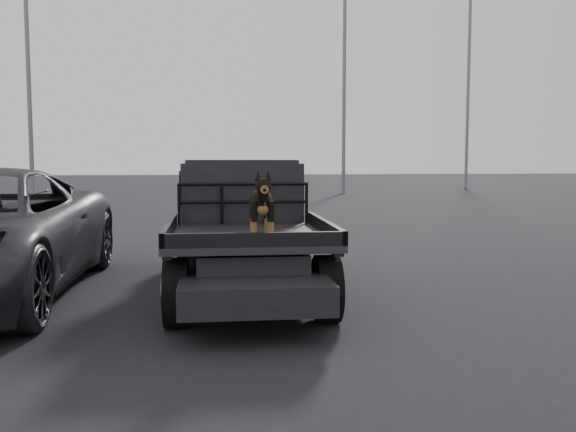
{
  "coord_description": "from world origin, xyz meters",
  "views": [
    {
      "loc": [
        0.14,
        -6.63,
        1.85
      ],
      "look_at": [
        0.89,
        -0.35,
        1.26
      ],
      "focal_mm": 40.0,
      "sensor_mm": 36.0,
      "label": 1
    }
  ],
  "objects": [
    {
      "name": "ground",
      "position": [
        0.0,
        0.0,
        0.0
      ],
      "size": [
        120.0,
        120.0,
        0.0
      ],
      "primitive_type": "plane",
      "color": "black",
      "rests_on": "ground"
    },
    {
      "name": "flatbed_ute",
      "position": [
        0.57,
        2.0,
        0.46
      ],
      "size": [
        2.0,
        5.4,
        0.92
      ],
      "primitive_type": null,
      "color": "black",
      "rests_on": "ground"
    },
    {
      "name": "ute_cab",
      "position": [
        0.57,
        2.95,
        1.36
      ],
      "size": [
        1.72,
        1.3,
        0.88
      ],
      "primitive_type": null,
      "color": "black",
      "rests_on": "flatbed_ute"
    },
    {
      "name": "headache_rack",
      "position": [
        0.57,
        2.2,
        1.2
      ],
      "size": [
        1.8,
        0.08,
        0.55
      ],
      "primitive_type": null,
      "color": "black",
      "rests_on": "flatbed_ute"
    },
    {
      "name": "dog",
      "position": [
        0.68,
        0.38,
        1.29
      ],
      "size": [
        0.32,
        0.6,
        0.74
      ],
      "primitive_type": null,
      "color": "black",
      "rests_on": "flatbed_ute"
    },
    {
      "name": "distant_car_b",
      "position": [
        0.81,
        32.11,
        0.78
      ],
      "size": [
        2.79,
        5.58,
        1.56
      ],
      "primitive_type": "imported",
      "rotation": [
        0.0,
        0.0,
        -0.12
      ],
      "color": "#3F3F44",
      "rests_on": "ground"
    },
    {
      "name": "floodlight_near",
      "position": [
        -7.03,
        20.19,
        7.12
      ],
      "size": [
        1.08,
        0.28,
        13.05
      ],
      "color": "slate",
      "rests_on": "ground"
    },
    {
      "name": "floodlight_mid",
      "position": [
        6.73,
        25.13,
        6.73
      ],
      "size": [
        1.08,
        0.28,
        12.29
      ],
      "color": "slate",
      "rests_on": "ground"
    },
    {
      "name": "floodlight_far",
      "position": [
        14.88,
        29.33,
        8.66
      ],
      "size": [
        1.08,
        0.28,
        16.11
      ],
      "color": "slate",
      "rests_on": "ground"
    }
  ]
}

